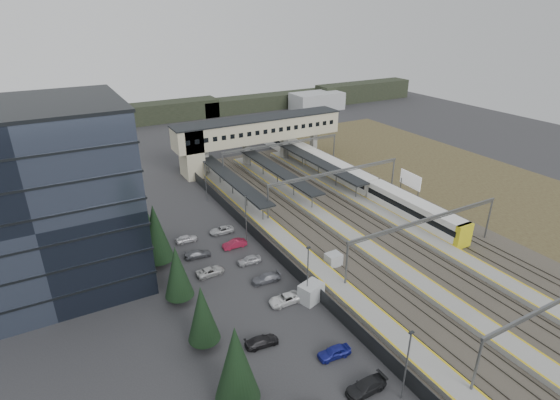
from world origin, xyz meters
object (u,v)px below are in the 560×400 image
footbridge (248,133)px  train (340,173)px  billboard (410,181)px  relay_cabin_near (311,292)px  relay_cabin_far (333,260)px  office_building (32,203)px

footbridge → train: (12.30, -18.68, -5.72)m
footbridge → billboard: footbridge is taller
relay_cabin_near → billboard: (35.10, 18.77, 2.00)m
relay_cabin_far → billboard: billboard is taller
office_building → relay_cabin_far: size_ratio=11.07×
relay_cabin_far → train: bearing=52.3°
office_building → relay_cabin_near: (28.63, -19.93, -10.97)m
office_building → train: 58.00m
office_building → relay_cabin_near: 36.57m
relay_cabin_near → relay_cabin_far: size_ratio=1.57×
relay_cabin_far → billboard: size_ratio=0.38×
footbridge → train: size_ratio=0.62×
relay_cabin_near → billboard: 39.85m
office_building → train: (56.00, 11.32, -9.98)m
footbridge → billboard: 37.34m
relay_cabin_near → relay_cabin_far: bearing=36.0°
office_building → billboard: office_building is taller
office_building → footbridge: size_ratio=0.60×
relay_cabin_far → billboard: 31.05m
relay_cabin_near → relay_cabin_far: relay_cabin_near is taller
billboard → footbridge: bearing=122.7°
train → office_building: bearing=-168.6°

